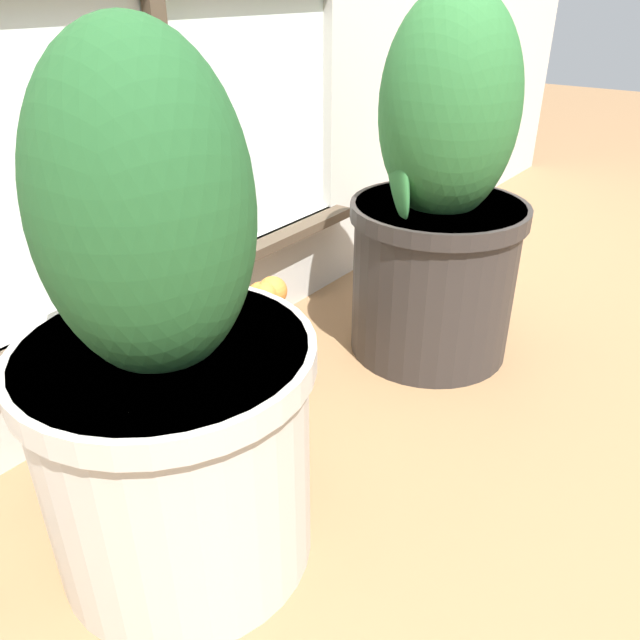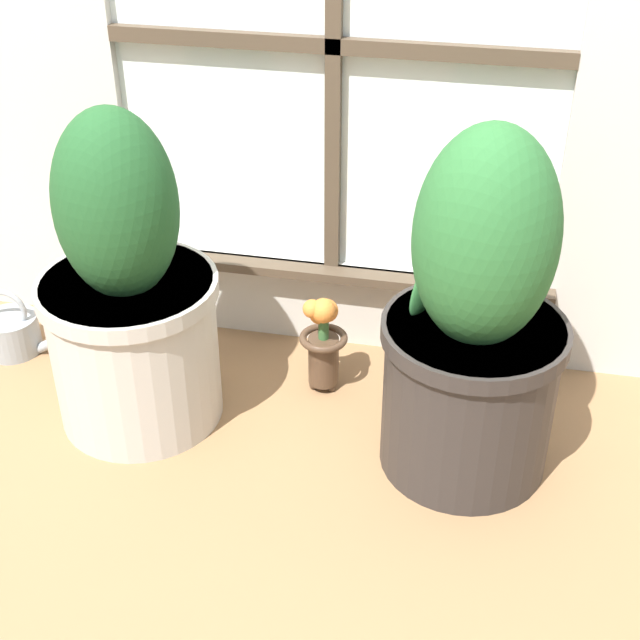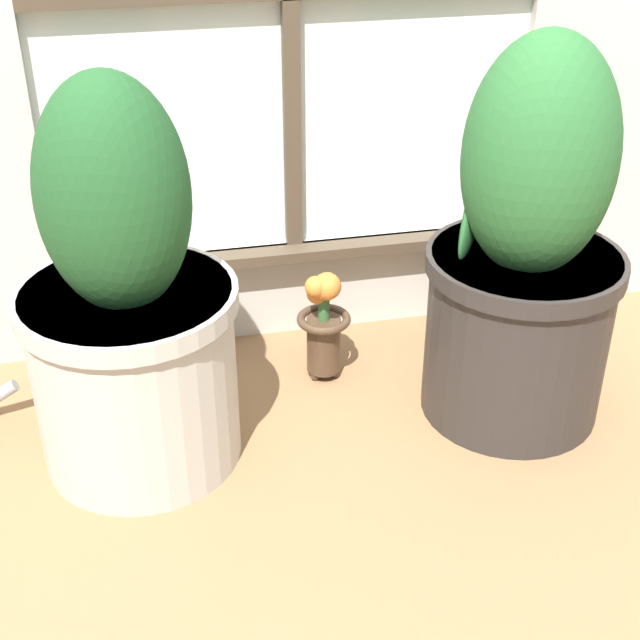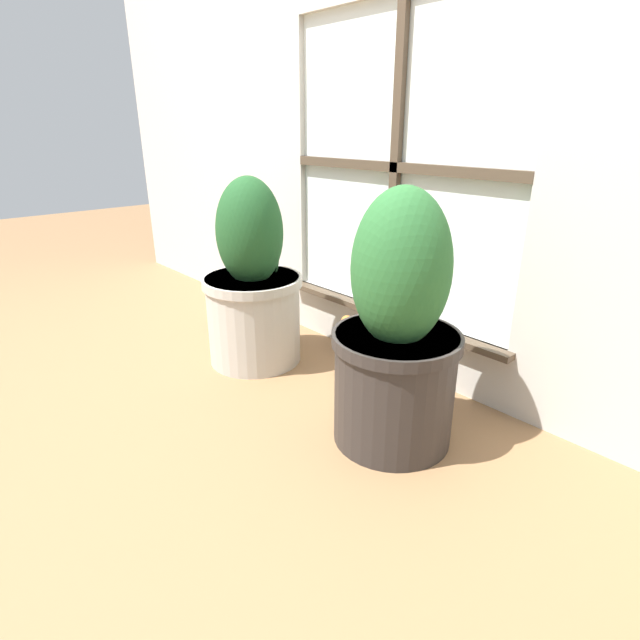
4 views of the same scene
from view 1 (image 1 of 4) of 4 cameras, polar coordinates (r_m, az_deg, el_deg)
name	(u,v)px [view 1 (image 1 of 4)]	position (r m, az deg, el deg)	size (l,w,h in m)	color
ground_plane	(402,455)	(1.21, 7.48, -12.12)	(10.00, 10.00, 0.00)	olive
potted_plant_left	(168,376)	(0.87, -13.77, -4.98)	(0.40, 0.40, 0.76)	#B7B2A8
potted_plant_right	(439,210)	(1.40, 10.83, 9.86)	(0.39, 0.39, 0.79)	#2D2826
flower_vase	(267,327)	(1.31, -4.91, -0.62)	(0.12, 0.12, 0.27)	#473323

